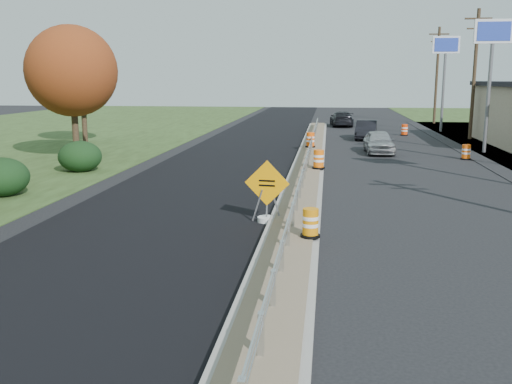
# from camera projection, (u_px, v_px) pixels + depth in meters

# --- Properties ---
(ground) EXTENTS (140.00, 140.00, 0.00)m
(ground) POSITION_uv_depth(u_px,v_px,m) (300.00, 204.00, 20.70)
(ground) COLOR black
(ground) RESTS_ON ground
(milled_overlay) EXTENTS (7.20, 120.00, 0.01)m
(milled_overlay) POSITION_uv_depth(u_px,v_px,m) (228.00, 162.00, 30.96)
(milled_overlay) COLOR black
(milled_overlay) RESTS_ON ground
(median) EXTENTS (1.60, 55.00, 0.23)m
(median) POSITION_uv_depth(u_px,v_px,m) (308.00, 168.00, 28.46)
(median) COLOR gray
(median) RESTS_ON ground
(guardrail) EXTENTS (0.10, 46.15, 0.72)m
(guardrail) POSITION_uv_depth(u_px,v_px,m) (309.00, 153.00, 29.31)
(guardrail) COLOR silver
(guardrail) RESTS_ON median
(pylon_sign_mid) EXTENTS (2.20, 0.30, 7.90)m
(pylon_sign_mid) POSITION_uv_depth(u_px,v_px,m) (492.00, 44.00, 33.70)
(pylon_sign_mid) COLOR slate
(pylon_sign_mid) RESTS_ON ground
(pylon_sign_north) EXTENTS (2.20, 0.30, 7.90)m
(pylon_sign_north) POSITION_uv_depth(u_px,v_px,m) (446.00, 54.00, 47.32)
(pylon_sign_north) COLOR slate
(pylon_sign_north) RESTS_ON ground
(utility_pole_nmid) EXTENTS (1.90, 0.26, 9.40)m
(utility_pole_nmid) POSITION_uv_depth(u_px,v_px,m) (475.00, 72.00, 41.66)
(utility_pole_nmid) COLOR #473523
(utility_pole_nmid) RESTS_ON ground
(utility_pole_north) EXTENTS (1.90, 0.26, 9.40)m
(utility_pole_north) POSITION_uv_depth(u_px,v_px,m) (437.00, 74.00, 56.25)
(utility_pole_north) COLOR #473523
(utility_pole_north) RESTS_ON ground
(hedge_mid) EXTENTS (2.09, 2.09, 1.52)m
(hedge_mid) POSITION_uv_depth(u_px,v_px,m) (1.00, 177.00, 21.96)
(hedge_mid) COLOR black
(hedge_mid) RESTS_ON ground
(hedge_north) EXTENTS (2.09, 2.09, 1.52)m
(hedge_north) POSITION_uv_depth(u_px,v_px,m) (80.00, 156.00, 27.74)
(hedge_north) COLOR black
(hedge_north) RESTS_ON ground
(tree_near_red) EXTENTS (4.95, 4.95, 7.35)m
(tree_near_red) POSITION_uv_depth(u_px,v_px,m) (72.00, 71.00, 31.07)
(tree_near_red) COLOR #473523
(tree_near_red) RESTS_ON ground
(tree_near_back) EXTENTS (4.29, 4.29, 6.37)m
(tree_near_back) POSITION_uv_depth(u_px,v_px,m) (82.00, 82.00, 39.35)
(tree_near_back) COLOR #473523
(tree_near_back) RESTS_ON ground
(caution_sign) EXTENTS (1.43, 0.60, 1.99)m
(caution_sign) POSITION_uv_depth(u_px,v_px,m) (267.00, 207.00, 18.03)
(caution_sign) COLOR white
(caution_sign) RESTS_ON ground
(barrel_median_near) EXTENTS (0.54, 0.54, 0.80)m
(barrel_median_near) POSITION_uv_depth(u_px,v_px,m) (310.00, 223.00, 15.53)
(barrel_median_near) COLOR black
(barrel_median_near) RESTS_ON median
(barrel_median_mid) EXTENTS (0.62, 0.62, 0.90)m
(barrel_median_mid) POSITION_uv_depth(u_px,v_px,m) (319.00, 160.00, 27.26)
(barrel_median_mid) COLOR black
(barrel_median_mid) RESTS_ON median
(barrel_median_far) EXTENTS (0.63, 0.63, 0.93)m
(barrel_median_far) POSITION_uv_depth(u_px,v_px,m) (310.00, 140.00, 35.72)
(barrel_median_far) COLOR black
(barrel_median_far) RESTS_ON median
(barrel_shoulder_near) EXTENTS (0.57, 0.57, 0.84)m
(barrel_shoulder_near) POSITION_uv_depth(u_px,v_px,m) (466.00, 152.00, 31.97)
(barrel_shoulder_near) COLOR black
(barrel_shoulder_near) RESTS_ON ground
(barrel_shoulder_far) EXTENTS (0.61, 0.61, 0.89)m
(barrel_shoulder_far) POSITION_uv_depth(u_px,v_px,m) (404.00, 130.00, 45.33)
(barrel_shoulder_far) COLOR black
(barrel_shoulder_far) RESTS_ON ground
(car_silver) EXTENTS (1.81, 4.15, 1.39)m
(car_silver) POSITION_uv_depth(u_px,v_px,m) (379.00, 142.00, 34.58)
(car_silver) COLOR #ADAEB2
(car_silver) RESTS_ON ground
(car_dark_mid) EXTENTS (1.91, 4.36, 1.39)m
(car_dark_mid) POSITION_uv_depth(u_px,v_px,m) (366.00, 130.00, 42.58)
(car_dark_mid) COLOR black
(car_dark_mid) RESTS_ON ground
(car_dark_far) EXTENTS (2.28, 4.99, 1.41)m
(car_dark_far) POSITION_uv_depth(u_px,v_px,m) (342.00, 119.00, 54.00)
(car_dark_far) COLOR black
(car_dark_far) RESTS_ON ground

